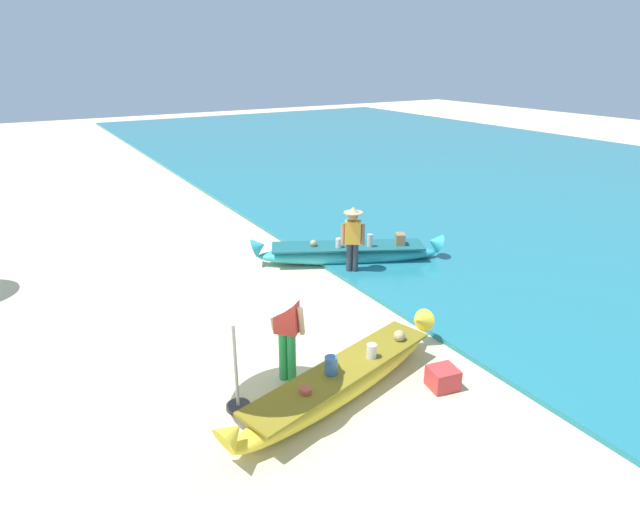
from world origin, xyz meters
TOP-DOWN VIEW (x-y plane):
  - ground_plane at (0.00, 0.00)m, footprint 80.00×80.00m
  - sea at (15.27, 8.00)m, footprint 24.00×56.00m
  - boat_yellow_foreground at (0.88, -0.82)m, footprint 4.48×1.80m
  - boat_cyan_midground at (3.98, 3.71)m, footprint 4.46×2.69m
  - person_vendor_hatted at (3.64, 3.04)m, footprint 0.56×0.47m
  - person_tourist_customer at (0.35, -0.02)m, footprint 0.51×0.53m
  - patio_umbrella_large at (-0.62, -0.32)m, footprint 1.90×1.90m
  - cooler_box at (2.33, -1.45)m, footprint 0.49×0.47m

SIDE VIEW (x-z plane):
  - ground_plane at x=0.00m, z-range 0.00..0.00m
  - sea at x=15.27m, z-range 0.00..0.10m
  - cooler_box at x=2.33m, z-range 0.00..0.34m
  - boat_yellow_foreground at x=0.88m, z-range -0.11..0.63m
  - boat_cyan_midground at x=3.98m, z-range -0.13..0.65m
  - person_tourist_customer at x=0.35m, z-range 0.11..1.73m
  - person_vendor_hatted at x=3.64m, z-range 0.13..1.78m
  - patio_umbrella_large at x=-0.62m, z-range 0.92..3.24m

